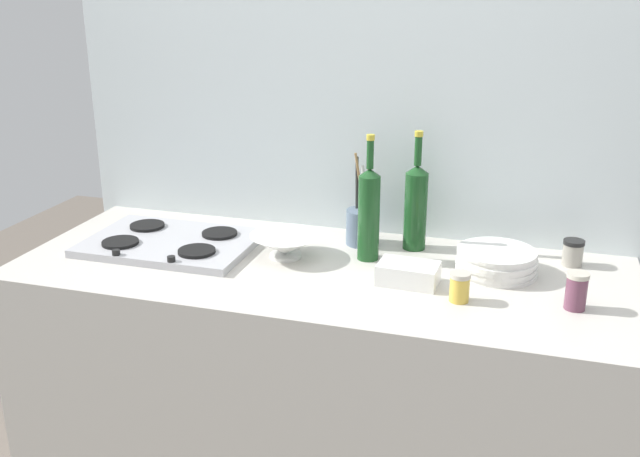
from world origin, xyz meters
name	(u,v)px	position (x,y,z in m)	size (l,w,h in m)	color
counter_block	(320,400)	(0.00, 0.00, 0.45)	(1.80, 0.70, 0.90)	beige
backsplash_panel	(353,158)	(0.00, 0.38, 1.14)	(1.90, 0.06, 2.28)	silver
stovetop_hob	(171,242)	(-0.50, 0.03, 0.91)	(0.52, 0.37, 0.04)	#B2B2B7
plate_stack	(496,262)	(0.50, 0.10, 0.94)	(0.23, 0.23, 0.07)	white
wine_bottle_leftmost	(369,212)	(0.12, 0.11, 1.05)	(0.06, 0.06, 0.38)	#19471E
wine_bottle_mid_left	(416,205)	(0.24, 0.24, 1.04)	(0.07, 0.07, 0.37)	#19471E
mixing_bowl	(285,245)	(-0.12, 0.05, 0.94)	(0.22, 0.22, 0.07)	white
butter_dish	(408,273)	(0.27, -0.04, 0.93)	(0.16, 0.11, 0.06)	white
utensil_crock	(363,224)	(0.07, 0.23, 0.96)	(0.10, 0.10, 0.29)	slate
condiment_jar_front	(460,287)	(0.42, -0.12, 0.94)	(0.05, 0.05, 0.08)	gold
condiment_jar_rear	(573,253)	(0.71, 0.23, 0.94)	(0.06, 0.06, 0.08)	#9E998C
condiment_jar_spare	(576,291)	(0.70, -0.08, 0.95)	(0.06, 0.06, 0.10)	#66384C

